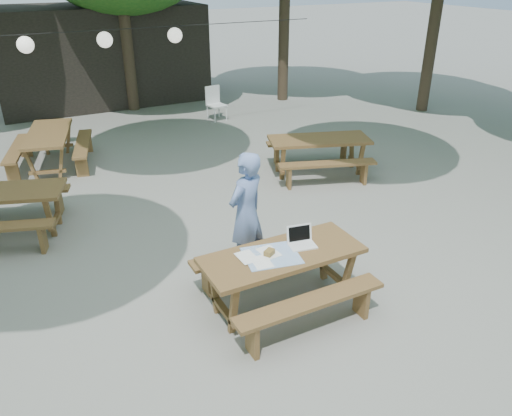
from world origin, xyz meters
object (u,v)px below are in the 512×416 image
object	(u,v)px
main_picnic_table	(282,278)
picnic_table_nw	(0,212)
plastic_chair	(216,110)
woman	(246,214)

from	to	relation	value
main_picnic_table	picnic_table_nw	size ratio (longest dim) A/B	0.87
picnic_table_nw	plastic_chair	distance (m)	7.10
picnic_table_nw	woman	size ratio (longest dim) A/B	1.32
plastic_chair	picnic_table_nw	bearing A→B (deg)	-151.11
main_picnic_table	picnic_table_nw	bearing A→B (deg)	129.81
woman	picnic_table_nw	bearing A→B (deg)	-66.89
woman	main_picnic_table	bearing A→B (deg)	67.05
main_picnic_table	picnic_table_nw	xyz separation A→B (m)	(-3.02, 3.63, 0.00)
picnic_table_nw	main_picnic_table	bearing A→B (deg)	-31.72
plastic_chair	main_picnic_table	bearing A→B (deg)	-116.91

